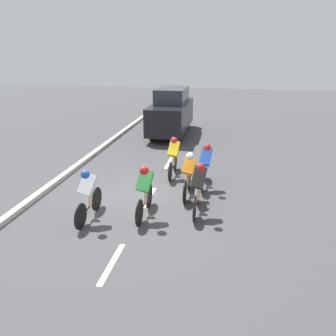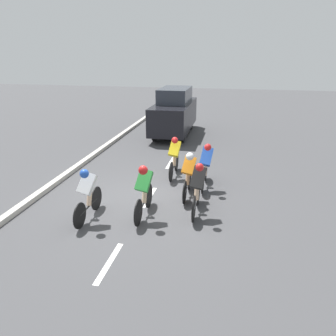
# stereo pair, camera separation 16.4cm
# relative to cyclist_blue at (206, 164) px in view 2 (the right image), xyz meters

# --- Properties ---
(ground_plane) EXTENTS (60.00, 60.00, 0.00)m
(ground_plane) POSITION_rel_cyclist_blue_xyz_m (1.52, 1.30, -0.77)
(ground_plane) COLOR #424244
(lane_stripe_near) EXTENTS (0.12, 1.40, 0.01)m
(lane_stripe_near) POSITION_rel_cyclist_blue_xyz_m (1.52, 4.26, -0.77)
(lane_stripe_near) COLOR white
(lane_stripe_near) RESTS_ON ground
(lane_stripe_mid) EXTENTS (0.12, 1.40, 0.01)m
(lane_stripe_mid) POSITION_rel_cyclist_blue_xyz_m (1.52, 1.06, -0.77)
(lane_stripe_mid) COLOR white
(lane_stripe_mid) RESTS_ON ground
(lane_stripe_far) EXTENTS (0.12, 1.40, 0.01)m
(lane_stripe_far) POSITION_rel_cyclist_blue_xyz_m (1.52, -2.14, -0.77)
(lane_stripe_far) COLOR white
(lane_stripe_far) RESTS_ON ground
(curb) EXTENTS (0.20, 27.29, 0.14)m
(curb) POSITION_rel_cyclist_blue_xyz_m (4.72, 1.06, -0.70)
(curb) COLOR #B7B2A8
(curb) RESTS_ON ground
(cyclist_blue) EXTENTS (0.41, 1.70, 1.48)m
(cyclist_blue) POSITION_rel_cyclist_blue_xyz_m (0.00, 0.00, 0.00)
(cyclist_blue) COLOR black
(cyclist_blue) RESTS_ON ground
(cyclist_black) EXTENTS (0.41, 1.63, 1.49)m
(cyclist_black) POSITION_rel_cyclist_blue_xyz_m (0.04, 1.81, 0.00)
(cyclist_black) COLOR black
(cyclist_black) RESTS_ON ground
(cyclist_yellow) EXTENTS (0.40, 1.66, 1.45)m
(cyclist_yellow) POSITION_rel_cyclist_blue_xyz_m (1.11, -0.73, -0.01)
(cyclist_yellow) COLOR black
(cyclist_yellow) RESTS_ON ground
(cyclist_green) EXTENTS (0.42, 1.68, 1.49)m
(cyclist_green) POSITION_rel_cyclist_blue_xyz_m (1.33, 2.25, 0.02)
(cyclist_green) COLOR black
(cyclist_green) RESTS_ON ground
(cyclist_white) EXTENTS (0.44, 1.64, 1.45)m
(cyclist_white) POSITION_rel_cyclist_blue_xyz_m (2.66, 2.66, -0.00)
(cyclist_white) COLOR black
(cyclist_white) RESTS_ON ground
(cyclist_orange) EXTENTS (0.42, 1.62, 1.44)m
(cyclist_orange) POSITION_rel_cyclist_blue_xyz_m (0.42, 0.83, -0.01)
(cyclist_orange) COLOR black
(cyclist_orange) RESTS_ON ground
(support_car) EXTENTS (1.70, 4.55, 2.31)m
(support_car) POSITION_rel_cyclist_blue_xyz_m (2.22, -6.63, 0.37)
(support_car) COLOR black
(support_car) RESTS_ON ground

